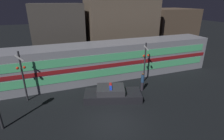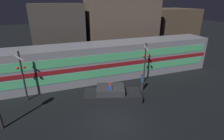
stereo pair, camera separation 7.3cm
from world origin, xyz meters
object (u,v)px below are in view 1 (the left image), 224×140
object	(u,v)px
crossing_signal_near	(145,61)
train	(111,60)
police_car	(112,94)
pedestrian	(142,81)

from	to	relation	value
crossing_signal_near	train	bearing A→B (deg)	135.70
police_car	pedestrian	distance (m)	3.13
train	crossing_signal_near	bearing A→B (deg)	-44.30
train	police_car	world-z (taller)	train
police_car	pedestrian	xyz separation A→B (m)	(3.06, 0.47, 0.44)
crossing_signal_near	police_car	bearing A→B (deg)	-154.42
pedestrian	crossing_signal_near	distance (m)	2.24
police_car	train	bearing A→B (deg)	88.37
police_car	crossing_signal_near	distance (m)	4.86
train	pedestrian	xyz separation A→B (m)	(1.51, -3.96, -0.94)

